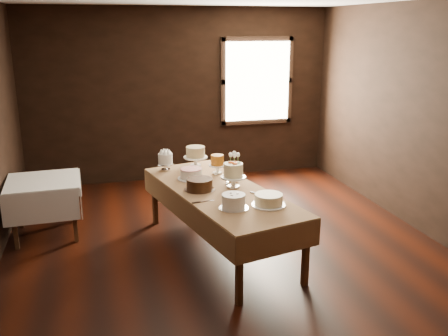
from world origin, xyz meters
The scene contains 21 objects.
floor centered at (0.00, 0.00, 0.00)m, with size 5.00×6.00×0.01m, color black.
wall_back centered at (0.00, 3.00, 1.40)m, with size 5.00×0.02×2.80m, color black.
wall_front centered at (0.00, -3.00, 1.40)m, with size 5.00×0.02×2.80m, color black.
wall_right centered at (2.50, 0.00, 1.40)m, with size 0.02×6.00×2.80m, color black.
window centered at (1.30, 2.94, 1.60)m, with size 1.10×0.05×1.30m, color #FFEABF.
display_table centered at (-0.08, 0.08, 0.68)m, with size 1.45×2.53×0.74m.
side_table centered at (-2.04, 1.06, 0.63)m, with size 0.88×0.88×0.71m.
cake_meringue centered at (-0.55, 1.00, 0.84)m, with size 0.21×0.21×0.23m.
cake_speckled centered at (-0.15, 1.10, 0.85)m, with size 0.34×0.34×0.27m.
cake_lattice centered at (-0.31, 0.56, 0.79)m, with size 0.33×0.33×0.12m.
cake_caramel centered at (0.05, 0.70, 0.84)m, with size 0.21×0.21×0.25m.
cake_chocolate centered at (-0.30, 0.12, 0.80)m, with size 0.40×0.40×0.14m.
cake_flowers centered at (0.09, 0.14, 0.86)m, with size 0.31×0.31×0.29m.
cake_swirl centered at (-0.09, -0.52, 0.81)m, with size 0.33×0.33×0.15m.
cake_cream centered at (0.28, -0.53, 0.79)m, with size 0.40×0.40×0.12m.
cake_server_b centered at (0.32, -0.23, 0.74)m, with size 0.24×0.03×0.01m, color silver.
cake_server_c centered at (-0.21, 0.33, 0.74)m, with size 0.24×0.03×0.01m, color silver.
cake_server_d centered at (0.10, 0.38, 0.74)m, with size 0.24×0.03×0.01m, color silver.
cake_server_e centered at (-0.30, -0.25, 0.74)m, with size 0.24×0.03×0.01m, color silver.
flower_vase centered at (0.17, 0.36, 0.80)m, with size 0.13×0.13×0.14m, color #2D2823.
flower_bouquet centered at (0.17, 0.36, 0.99)m, with size 0.14×0.14×0.20m, color white, non-canonical shape.
Camera 1 is at (-1.35, -4.95, 2.50)m, focal length 39.39 mm.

